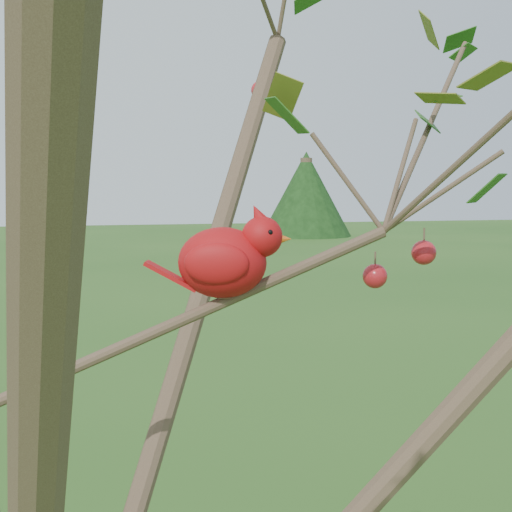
# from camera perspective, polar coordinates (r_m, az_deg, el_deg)

# --- Properties ---
(crabapple_tree) EXTENTS (2.35, 2.05, 2.95)m
(crabapple_tree) POSITION_cam_1_polar(r_m,az_deg,el_deg) (0.95, -18.24, -3.68)
(crabapple_tree) COLOR #473326
(crabapple_tree) RESTS_ON ground
(cardinal) EXTENTS (0.22, 0.13, 0.15)m
(cardinal) POSITION_cam_1_polar(r_m,az_deg,el_deg) (1.05, -2.32, -0.23)
(cardinal) COLOR red
(cardinal) RESTS_ON ground
(distant_trees) EXTENTS (42.40, 14.60, 3.73)m
(distant_trees) POSITION_cam_1_polar(r_m,az_deg,el_deg) (25.32, -16.03, 3.99)
(distant_trees) COLOR #473326
(distant_trees) RESTS_ON ground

